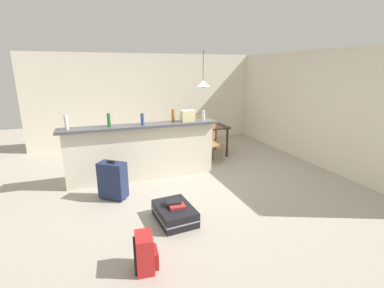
{
  "coord_description": "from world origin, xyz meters",
  "views": [
    {
      "loc": [
        -1.63,
        -4.78,
        2.12
      ],
      "look_at": [
        0.2,
        0.28,
        0.63
      ],
      "focal_mm": 25.89,
      "sensor_mm": 36.0,
      "label": 1
    }
  ],
  "objects_px": {
    "bottle_amber": "(173,115)",
    "suitcase_upright_navy": "(113,180)",
    "dining_chair_far_side": "(199,130)",
    "pendant_lamp": "(203,83)",
    "grocery_bag": "(188,116)",
    "bottle_green": "(109,120)",
    "bottle_clear": "(204,116)",
    "bottle_white": "(66,122)",
    "bottle_blue": "(142,119)",
    "book_stack": "(175,204)",
    "backpack_red": "(145,253)",
    "dining_chair_near_partition": "(210,140)",
    "dining_table": "(203,130)",
    "suitcase_flat_black": "(175,213)"
  },
  "relations": [
    {
      "from": "bottle_green",
      "to": "dining_chair_far_side",
      "type": "distance_m",
      "value": 2.92
    },
    {
      "from": "bottle_green",
      "to": "pendant_lamp",
      "type": "relative_size",
      "value": 0.29
    },
    {
      "from": "backpack_red",
      "to": "book_stack",
      "type": "height_order",
      "value": "backpack_red"
    },
    {
      "from": "dining_chair_far_side",
      "to": "pendant_lamp",
      "type": "distance_m",
      "value": 1.36
    },
    {
      "from": "bottle_clear",
      "to": "bottle_blue",
      "type": "bearing_deg",
      "value": -179.71
    },
    {
      "from": "suitcase_upright_navy",
      "to": "pendant_lamp",
      "type": "bearing_deg",
      "value": 36.77
    },
    {
      "from": "bottle_white",
      "to": "book_stack",
      "type": "relative_size",
      "value": 0.96
    },
    {
      "from": "grocery_bag",
      "to": "suitcase_flat_black",
      "type": "xyz_separation_m",
      "value": [
        -0.78,
        -1.68,
        -1.1
      ]
    },
    {
      "from": "dining_chair_near_partition",
      "to": "dining_chair_far_side",
      "type": "height_order",
      "value": "same"
    },
    {
      "from": "grocery_bag",
      "to": "backpack_red",
      "type": "height_order",
      "value": "grocery_bag"
    },
    {
      "from": "bottle_green",
      "to": "bottle_clear",
      "type": "height_order",
      "value": "bottle_green"
    },
    {
      "from": "suitcase_flat_black",
      "to": "backpack_red",
      "type": "relative_size",
      "value": 2.03
    },
    {
      "from": "book_stack",
      "to": "bottle_blue",
      "type": "bearing_deg",
      "value": 94.69
    },
    {
      "from": "bottle_green",
      "to": "suitcase_upright_navy",
      "type": "xyz_separation_m",
      "value": [
        -0.05,
        -0.65,
        -0.89
      ]
    },
    {
      "from": "bottle_green",
      "to": "suitcase_upright_navy",
      "type": "relative_size",
      "value": 0.37
    },
    {
      "from": "bottle_clear",
      "to": "dining_chair_far_side",
      "type": "relative_size",
      "value": 0.23
    },
    {
      "from": "bottle_green",
      "to": "dining_chair_near_partition",
      "type": "relative_size",
      "value": 0.26
    },
    {
      "from": "bottle_amber",
      "to": "dining_table",
      "type": "xyz_separation_m",
      "value": [
        1.06,
        1.0,
        -0.57
      ]
    },
    {
      "from": "dining_chair_far_side",
      "to": "backpack_red",
      "type": "distance_m",
      "value": 4.68
    },
    {
      "from": "suitcase_flat_black",
      "to": "book_stack",
      "type": "bearing_deg",
      "value": -37.03
    },
    {
      "from": "bottle_blue",
      "to": "suitcase_upright_navy",
      "type": "distance_m",
      "value": 1.23
    },
    {
      "from": "grocery_bag",
      "to": "suitcase_upright_navy",
      "type": "relative_size",
      "value": 0.39
    },
    {
      "from": "bottle_amber",
      "to": "dining_chair_near_partition",
      "type": "distance_m",
      "value": 1.34
    },
    {
      "from": "dining_chair_near_partition",
      "to": "suitcase_upright_navy",
      "type": "xyz_separation_m",
      "value": [
        -2.29,
        -1.23,
        -0.19
      ]
    },
    {
      "from": "bottle_white",
      "to": "pendant_lamp",
      "type": "xyz_separation_m",
      "value": [
        2.94,
        1.07,
        0.54
      ]
    },
    {
      "from": "bottle_clear",
      "to": "dining_chair_far_side",
      "type": "xyz_separation_m",
      "value": [
        0.55,
        1.63,
        -0.69
      ]
    },
    {
      "from": "bottle_blue",
      "to": "dining_chair_near_partition",
      "type": "xyz_separation_m",
      "value": [
        1.66,
        0.64,
        -0.69
      ]
    },
    {
      "from": "bottle_amber",
      "to": "suitcase_flat_black",
      "type": "relative_size",
      "value": 0.29
    },
    {
      "from": "bottle_blue",
      "to": "suitcase_upright_navy",
      "type": "xyz_separation_m",
      "value": [
        -0.64,
        -0.59,
        -0.88
      ]
    },
    {
      "from": "bottle_green",
      "to": "book_stack",
      "type": "bearing_deg",
      "value": -66.76
    },
    {
      "from": "grocery_bag",
      "to": "suitcase_upright_navy",
      "type": "xyz_separation_m",
      "value": [
        -1.54,
        -0.66,
        -0.88
      ]
    },
    {
      "from": "bottle_blue",
      "to": "suitcase_upright_navy",
      "type": "relative_size",
      "value": 0.33
    },
    {
      "from": "bottle_white",
      "to": "dining_chair_far_side",
      "type": "distance_m",
      "value": 3.51
    },
    {
      "from": "grocery_bag",
      "to": "dining_table",
      "type": "bearing_deg",
      "value": 54.05
    },
    {
      "from": "bottle_green",
      "to": "pendant_lamp",
      "type": "xyz_separation_m",
      "value": [
        2.24,
        1.06,
        0.55
      ]
    },
    {
      "from": "grocery_bag",
      "to": "suitcase_upright_navy",
      "type": "bearing_deg",
      "value": -156.87
    },
    {
      "from": "bottle_amber",
      "to": "suitcase_upright_navy",
      "type": "distance_m",
      "value": 1.71
    },
    {
      "from": "bottle_green",
      "to": "dining_chair_near_partition",
      "type": "bearing_deg",
      "value": 14.38
    },
    {
      "from": "bottle_white",
      "to": "bottle_blue",
      "type": "relative_size",
      "value": 1.16
    },
    {
      "from": "bottle_white",
      "to": "dining_chair_far_side",
      "type": "height_order",
      "value": "bottle_white"
    },
    {
      "from": "grocery_bag",
      "to": "dining_chair_near_partition",
      "type": "height_order",
      "value": "grocery_bag"
    },
    {
      "from": "bottle_blue",
      "to": "dining_chair_near_partition",
      "type": "distance_m",
      "value": 1.91
    },
    {
      "from": "pendant_lamp",
      "to": "suitcase_upright_navy",
      "type": "bearing_deg",
      "value": -143.23
    },
    {
      "from": "bottle_amber",
      "to": "backpack_red",
      "type": "distance_m",
      "value": 3.01
    },
    {
      "from": "bottle_green",
      "to": "dining_table",
      "type": "distance_m",
      "value": 2.58
    },
    {
      "from": "suitcase_upright_navy",
      "to": "bottle_clear",
      "type": "bearing_deg",
      "value": 17.79
    },
    {
      "from": "suitcase_flat_black",
      "to": "backpack_red",
      "type": "height_order",
      "value": "backpack_red"
    },
    {
      "from": "dining_chair_near_partition",
      "to": "backpack_red",
      "type": "bearing_deg",
      "value": -124.25
    },
    {
      "from": "pendant_lamp",
      "to": "book_stack",
      "type": "distance_m",
      "value": 3.48
    },
    {
      "from": "bottle_clear",
      "to": "backpack_red",
      "type": "relative_size",
      "value": 0.5
    }
  ]
}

